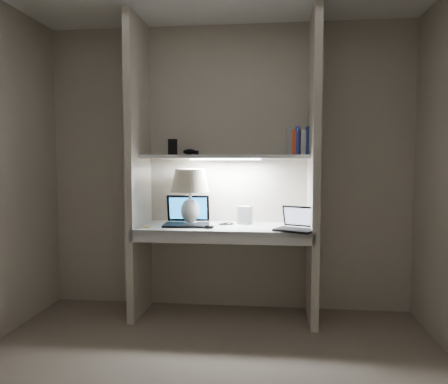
# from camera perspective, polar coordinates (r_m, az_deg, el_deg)

# --- Properties ---
(back_wall) EXTENTS (3.20, 0.01, 2.50)m
(back_wall) POSITION_cam_1_polar(r_m,az_deg,el_deg) (3.89, 0.46, 3.15)
(back_wall) COLOR #BCB1A0
(back_wall) RESTS_ON floor
(alcove_panel_left) EXTENTS (0.06, 0.55, 2.50)m
(alcove_panel_left) POSITION_cam_1_polar(r_m,az_deg,el_deg) (3.77, -11.11, 3.04)
(alcove_panel_left) COLOR #BCB1A0
(alcove_panel_left) RESTS_ON floor
(alcove_panel_right) EXTENTS (0.06, 0.55, 2.50)m
(alcove_panel_right) POSITION_cam_1_polar(r_m,az_deg,el_deg) (3.61, 11.64, 2.99)
(alcove_panel_right) COLOR #BCB1A0
(alcove_panel_right) RESTS_ON floor
(desk) EXTENTS (1.40, 0.55, 0.04)m
(desk) POSITION_cam_1_polar(r_m,az_deg,el_deg) (3.66, 0.02, -4.78)
(desk) COLOR white
(desk) RESTS_ON alcove_panel_left
(desk_apron) EXTENTS (1.46, 0.03, 0.10)m
(desk_apron) POSITION_cam_1_polar(r_m,az_deg,el_deg) (3.41, -0.47, -5.95)
(desk_apron) COLOR silver
(desk_apron) RESTS_ON desk
(shelf) EXTENTS (1.40, 0.36, 0.03)m
(shelf) POSITION_cam_1_polar(r_m,az_deg,el_deg) (3.71, 0.18, 4.65)
(shelf) COLOR silver
(shelf) RESTS_ON back_wall
(strip_light) EXTENTS (0.60, 0.04, 0.02)m
(strip_light) POSITION_cam_1_polar(r_m,az_deg,el_deg) (3.71, 0.18, 4.31)
(strip_light) COLOR white
(strip_light) RESTS_ON shelf
(table_lamp) EXTENTS (0.32, 0.32, 0.48)m
(table_lamp) POSITION_cam_1_polar(r_m,az_deg,el_deg) (3.72, -4.45, 0.65)
(table_lamp) COLOR white
(table_lamp) RESTS_ON desk
(laptop_main) EXTENTS (0.39, 0.34, 0.25)m
(laptop_main) POSITION_cam_1_polar(r_m,az_deg,el_deg) (3.73, -4.87, -3.46)
(laptop_main) COLOR black
(laptop_main) RESTS_ON desk
(laptop_netbook) EXTENTS (0.37, 0.35, 0.19)m
(laptop_netbook) POSITION_cam_1_polar(r_m,az_deg,el_deg) (3.48, 9.46, -4.26)
(laptop_netbook) COLOR black
(laptop_netbook) RESTS_ON desk
(speaker) EXTENTS (0.13, 0.12, 0.16)m
(speaker) POSITION_cam_1_polar(r_m,az_deg,el_deg) (3.76, 2.72, -3.03)
(speaker) COLOR silver
(speaker) RESTS_ON desk
(mouse) EXTENTS (0.09, 0.06, 0.03)m
(mouse) POSITION_cam_1_polar(r_m,az_deg,el_deg) (3.52, -2.00, -4.55)
(mouse) COLOR black
(mouse) RESTS_ON desk
(cable_coil) EXTENTS (0.12, 0.12, 0.01)m
(cable_coil) POSITION_cam_1_polar(r_m,az_deg,el_deg) (3.75, 0.45, -4.16)
(cable_coil) COLOR black
(cable_coil) RESTS_ON desk
(sticky_note) EXTENTS (0.09, 0.09, 0.00)m
(sticky_note) POSITION_cam_1_polar(r_m,az_deg,el_deg) (3.68, -10.16, -4.47)
(sticky_note) COLOR gold
(sticky_note) RESTS_ON desk
(book_row) EXTENTS (0.22, 0.16, 0.24)m
(book_row) POSITION_cam_1_polar(r_m,az_deg,el_deg) (3.81, 9.82, 6.48)
(book_row) COLOR white
(book_row) RESTS_ON shelf
(shelf_box) EXTENTS (0.09, 0.07, 0.14)m
(shelf_box) POSITION_cam_1_polar(r_m,az_deg,el_deg) (3.81, -6.72, 5.85)
(shelf_box) COLOR black
(shelf_box) RESTS_ON shelf
(shelf_gadget) EXTENTS (0.13, 0.10, 0.05)m
(shelf_gadget) POSITION_cam_1_polar(r_m,az_deg,el_deg) (3.76, -4.53, 5.25)
(shelf_gadget) COLOR black
(shelf_gadget) RESTS_ON shelf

